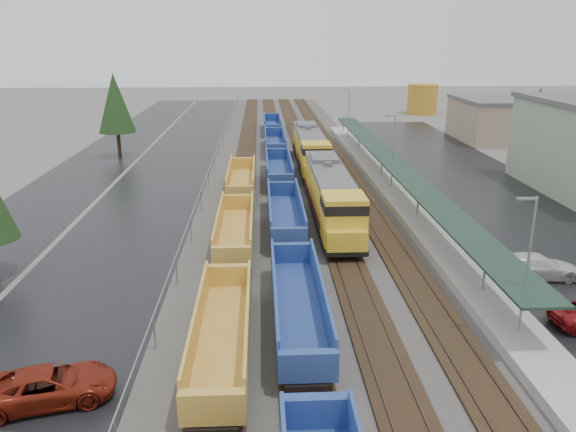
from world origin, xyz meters
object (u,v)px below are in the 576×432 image
locomotive_lead (331,196)px  well_string_yellow (223,334)px  well_string_blue (285,214)px  parked_car_west_c (49,386)px  parked_car_east_c (536,266)px  locomotive_trail (310,149)px  storage_tank (422,99)px

locomotive_lead → well_string_yellow: (-8.00, -20.79, -1.30)m
locomotive_lead → well_string_blue: (-4.00, -1.06, -1.28)m
parked_car_west_c → parked_car_east_c: 30.28m
parked_car_east_c → well_string_blue: bearing=60.2°
locomotive_lead → locomotive_trail: bearing=90.0°
well_string_blue → parked_car_west_c: (-11.41, -23.19, -0.41)m
locomotive_lead → well_string_blue: 4.33m
storage_tank → parked_car_east_c: (-15.50, -83.57, -2.25)m
well_string_blue → well_string_yellow: bearing=-101.5°
well_string_yellow → storage_tank: 98.97m
locomotive_lead → parked_car_east_c: 17.39m
locomotive_lead → locomotive_trail: same height
locomotive_lead → parked_car_east_c: bearing=-44.5°
locomotive_trail → storage_tank: 57.62m
locomotive_lead → storage_tank: size_ratio=3.38×
well_string_blue → parked_car_west_c: 25.85m
locomotive_lead → storage_tank: (27.85, 71.44, 0.57)m
well_string_yellow → parked_car_west_c: size_ratio=13.48×
locomotive_lead → well_string_blue: bearing=-165.2°
well_string_blue → parked_car_west_c: size_ratio=20.05×
well_string_yellow → parked_car_west_c: bearing=-155.0°
locomotive_lead → well_string_blue: size_ratio=0.18×
well_string_yellow → well_string_blue: well_string_blue is taller
locomotive_trail → well_string_yellow: bearing=-100.8°
well_string_yellow → locomotive_lead: bearing=69.0°
parked_car_west_c → locomotive_trail: bearing=-33.3°
locomotive_lead → parked_car_east_c: size_ratio=3.73×
well_string_yellow → storage_tank: storage_tank is taller
locomotive_lead → well_string_yellow: 22.31m
locomotive_trail → parked_car_west_c: (-15.41, -45.25, -1.69)m
well_string_blue → locomotive_lead: bearing=14.8°
storage_tank → well_string_blue: bearing=-113.7°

